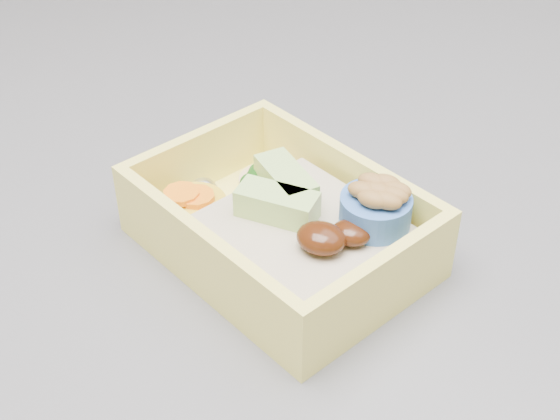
% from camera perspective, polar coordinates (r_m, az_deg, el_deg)
% --- Properties ---
extents(bento_box, '(0.20, 0.18, 0.06)m').
position_cam_1_polar(bento_box, '(0.46, 0.65, -1.27)').
color(bento_box, '#FCEE68').
rests_on(bento_box, island).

